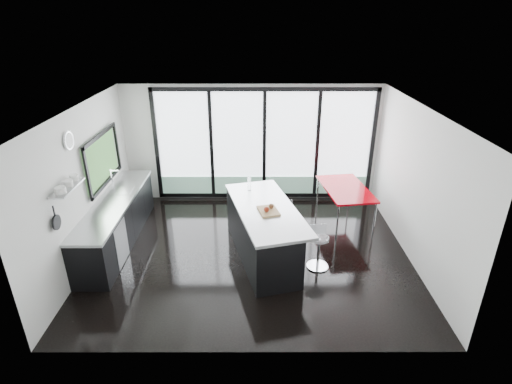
{
  "coord_description": "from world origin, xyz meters",
  "views": [
    {
      "loc": [
        0.09,
        -6.58,
        4.28
      ],
      "look_at": [
        0.1,
        0.3,
        1.15
      ],
      "focal_mm": 28.0,
      "sensor_mm": 36.0,
      "label": 1
    }
  ],
  "objects_px": {
    "island": "(261,232)",
    "bar_stool_far": "(287,226)",
    "bar_stool_near": "(318,252)",
    "red_table": "(344,205)"
  },
  "relations": [
    {
      "from": "bar_stool_near",
      "to": "red_table",
      "type": "distance_m",
      "value": 1.89
    },
    {
      "from": "red_table",
      "to": "bar_stool_near",
      "type": "bearing_deg",
      "value": -115.14
    },
    {
      "from": "bar_stool_near",
      "to": "red_table",
      "type": "bearing_deg",
      "value": 58.67
    },
    {
      "from": "bar_stool_near",
      "to": "red_table",
      "type": "relative_size",
      "value": 0.41
    },
    {
      "from": "island",
      "to": "bar_stool_far",
      "type": "distance_m",
      "value": 0.79
    },
    {
      "from": "island",
      "to": "red_table",
      "type": "distance_m",
      "value": 2.25
    },
    {
      "from": "bar_stool_near",
      "to": "bar_stool_far",
      "type": "distance_m",
      "value": 1.06
    },
    {
      "from": "bar_stool_near",
      "to": "bar_stool_far",
      "type": "xyz_separation_m",
      "value": [
        -0.49,
        0.94,
        0.01
      ]
    },
    {
      "from": "bar_stool_near",
      "to": "bar_stool_far",
      "type": "height_order",
      "value": "bar_stool_far"
    },
    {
      "from": "bar_stool_far",
      "to": "red_table",
      "type": "xyz_separation_m",
      "value": [
        1.29,
        0.77,
        0.09
      ]
    }
  ]
}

